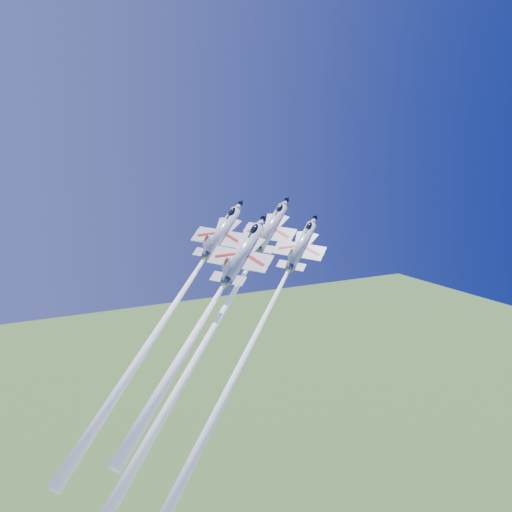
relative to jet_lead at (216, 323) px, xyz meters
name	(u,v)px	position (x,y,z in m)	size (l,w,h in m)	color
jet_lead	(216,323)	(0.00, 0.00, 0.00)	(40.77, 32.47, 46.20)	white
jet_left	(172,308)	(-6.26, 3.02, 2.43)	(35.33, 28.02, 39.18)	white
jet_right	(252,343)	(2.12, -8.25, -1.09)	(37.47, 29.85, 42.55)	white
jet_slot	(208,312)	(-2.57, -2.60, 2.74)	(30.95, 24.37, 33.00)	white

